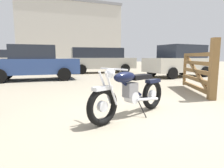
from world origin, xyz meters
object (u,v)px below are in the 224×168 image
Objects in this scene: red_hatchback_near at (34,63)px; vintage_motorcycle at (130,93)px; dark_sedan_left at (179,61)px; timber_gate at (200,71)px; silver_sedan_mid at (100,59)px; white_estate_far at (9,59)px.

vintage_motorcycle is at bearing 106.23° from red_hatchback_near.
dark_sedan_left is at bearing 172.87° from red_hatchback_near.
silver_sedan_mid is (-0.80, 8.62, 0.24)m from timber_gate.
white_estate_far is at bearing 137.05° from silver_sedan_mid.
dark_sedan_left is 1.01× the size of white_estate_far.
red_hatchback_near is (-4.99, 5.42, 0.13)m from timber_gate.
vintage_motorcycle is 8.25m from dark_sedan_left.
dark_sedan_left reaches higher than red_hatchback_near.
dark_sedan_left is (2.76, 4.48, 0.21)m from timber_gate.
vintage_motorcycle is 3.31m from timber_gate.
dark_sedan_left is (5.72, 5.93, 0.47)m from vintage_motorcycle.
timber_gate is 8.66m from silver_sedan_mid.
red_hatchback_near is (-2.03, 6.87, 0.38)m from vintage_motorcycle.
white_estate_far is (-4.81, 17.44, 0.47)m from vintage_motorcycle.
vintage_motorcycle is 0.47× the size of dark_sedan_left.
silver_sedan_mid reaches higher than timber_gate.
silver_sedan_mid reaches higher than vintage_motorcycle.
white_estate_far is (-7.77, 15.99, 0.21)m from timber_gate.
silver_sedan_mid is at bearing -142.83° from red_hatchback_near.
red_hatchback_near is at bearing -14.41° from dark_sedan_left.
timber_gate is at bearing 132.43° from red_hatchback_near.
vintage_motorcycle is 0.46× the size of red_hatchback_near.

